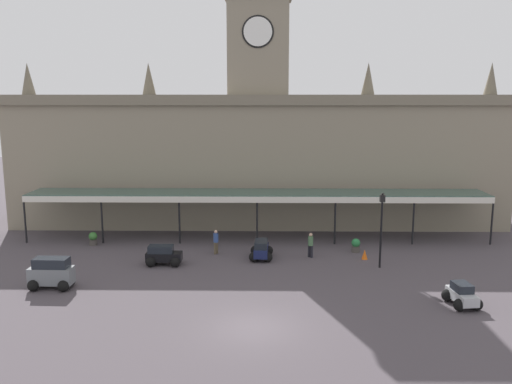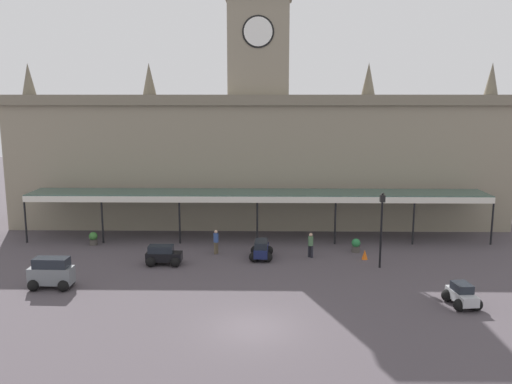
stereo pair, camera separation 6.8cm
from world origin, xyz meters
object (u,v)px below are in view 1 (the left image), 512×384
Objects in this scene: victorian_lamppost at (381,221)px; traffic_cone at (365,254)px; planter_by_canopy at (93,239)px; planter_forecourt_centre at (356,245)px; car_grey_van at (51,274)px; pedestrian_near_entrance at (216,241)px; car_black_estate at (163,256)px; pedestrian_beside_cars at (311,244)px; car_silver_sedan at (462,296)px; car_navy_estate at (261,250)px.

traffic_cone is at bearing 109.86° from victorian_lamppost.
planter_by_canopy is 1.00× the size of planter_forecourt_centre.
car_grey_van reaches higher than planter_by_canopy.
victorian_lamppost is at bearing -14.91° from pedestrian_near_entrance.
car_black_estate is 1.35× the size of pedestrian_beside_cars.
pedestrian_beside_cars is at bearing 22.03° from car_grey_van.
pedestrian_beside_cars reaches higher than traffic_cone.
car_silver_sedan is at bearing -64.99° from victorian_lamppost.
car_black_estate is 17.83m from car_silver_sedan.
car_grey_van reaches higher than car_navy_estate.
car_navy_estate reaches higher than planter_by_canopy.
traffic_cone is 1.67m from planter_forecourt_centre.
car_navy_estate is (11.72, 5.74, -0.24)m from car_grey_van.
pedestrian_beside_cars is at bearing 174.20° from traffic_cone.
pedestrian_near_entrance reaches higher than planter_by_canopy.
pedestrian_near_entrance is at bearing 38.20° from car_black_estate.
planter_forecourt_centre is at bearing -4.57° from planter_by_canopy.
pedestrian_near_entrance is at bearing 146.23° from car_silver_sedan.
car_black_estate is 3.47× the size of traffic_cone.
planter_by_canopy is at bearing 169.88° from pedestrian_beside_cars.
pedestrian_near_entrance is (-13.45, 9.00, 0.41)m from car_silver_sedan.
pedestrian_beside_cars is at bearing 130.49° from car_silver_sedan.
car_black_estate is 0.99× the size of car_navy_estate.
pedestrian_beside_cars reaches higher than car_black_estate.
car_silver_sedan is 1.28× the size of pedestrian_beside_cars.
car_silver_sedan is 3.30× the size of traffic_cone.
pedestrian_beside_cars is 5.11m from victorian_lamppost.
victorian_lamppost is 4.98× the size of planter_by_canopy.
pedestrian_beside_cars reaches higher than planter_by_canopy.
car_silver_sedan is 10.28m from planter_forecourt_centre.
victorian_lamppost reaches higher than traffic_cone.
pedestrian_near_entrance is 1.74× the size of planter_by_canopy.
traffic_cone is (13.08, 1.39, -0.24)m from car_black_estate.
car_silver_sedan is 1.28× the size of pedestrian_near_entrance.
car_navy_estate reaches higher than car_silver_sedan.
pedestrian_near_entrance is (-6.39, 0.72, 0.00)m from pedestrian_beside_cars.
planter_by_canopy reaches higher than traffic_cone.
traffic_cone is at bearing -78.98° from planter_forecourt_centre.
car_silver_sedan is at bearing -49.51° from pedestrian_beside_cars.
pedestrian_beside_cars is (15.00, 6.07, 0.10)m from car_grey_van.
traffic_cone is (3.56, -0.36, -0.58)m from pedestrian_beside_cars.
car_grey_van is 19.42m from traffic_cone.
victorian_lamppost is at bearing -13.88° from planter_by_canopy.
car_black_estate reaches higher than car_silver_sedan.
car_navy_estate is at bearing 179.73° from traffic_cone.
car_grey_van is at bearing -153.90° from car_navy_estate.
car_grey_van reaches higher than pedestrian_beside_cars.
victorian_lamppost is at bearing -13.29° from car_navy_estate.
pedestrian_near_entrance is at bearing 173.79° from traffic_cone.
planter_by_canopy is (-22.54, 11.04, -0.01)m from car_silver_sedan.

